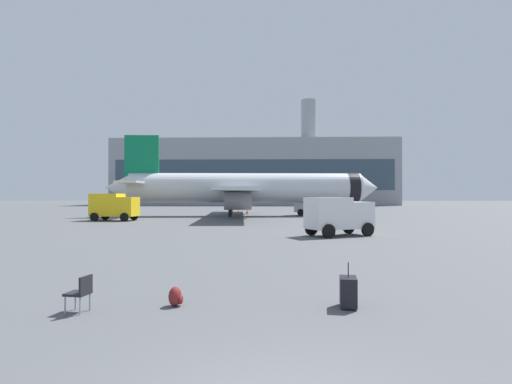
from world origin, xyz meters
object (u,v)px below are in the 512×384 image
object	(u,v)px
safety_cone_mid	(238,212)
fuel_truck	(316,202)
airplane_at_gate	(244,188)
safety_cone_near	(247,212)
service_truck	(114,206)
rolling_suitcase	(348,291)
gate_chair	(81,291)
traveller_backpack	(176,297)
cargo_van	(338,214)

from	to	relation	value
safety_cone_mid	fuel_truck	bearing A→B (deg)	-13.24
airplane_at_gate	safety_cone_near	distance (m)	7.05
service_truck	rolling_suitcase	xyz separation A→B (m)	(18.63, -34.34, -1.22)
airplane_at_gate	safety_cone_near	size ratio (longest dim) A/B	57.39
safety_cone_near	gate_chair	bearing A→B (deg)	-91.25
fuel_truck	rolling_suitcase	bearing A→B (deg)	-95.19
rolling_suitcase	safety_cone_near	bearing A→B (deg)	95.85
airplane_at_gate	traveller_backpack	size ratio (longest dim) A/B	74.49
service_truck	gate_chair	world-z (taller)	service_truck
gate_chair	rolling_suitcase	bearing A→B (deg)	5.80
service_truck	fuel_truck	distance (m)	26.00
safety_cone_near	gate_chair	size ratio (longest dim) A/B	0.72
airplane_at_gate	cargo_van	world-z (taller)	airplane_at_gate
service_truck	safety_cone_near	bearing A→B (deg)	50.97
airplane_at_gate	rolling_suitcase	bearing A→B (deg)	-83.25
traveller_backpack	gate_chair	distance (m)	2.21
traveller_backpack	fuel_truck	bearing A→B (deg)	79.70
fuel_truck	cargo_van	distance (m)	28.54
safety_cone_near	traveller_backpack	size ratio (longest dim) A/B	1.30
airplane_at_gate	service_truck	bearing A→B (deg)	-142.22
safety_cone_near	gate_chair	world-z (taller)	gate_chair
rolling_suitcase	traveller_backpack	size ratio (longest dim) A/B	2.29
traveller_backpack	rolling_suitcase	bearing A→B (deg)	0.17
service_truck	rolling_suitcase	bearing A→B (deg)	-61.52
service_truck	fuel_truck	world-z (taller)	fuel_truck
service_truck	cargo_van	xyz separation A→B (m)	(21.32, -16.14, -0.16)
fuel_truck	safety_cone_near	bearing A→B (deg)	156.07
fuel_truck	safety_cone_near	distance (m)	10.45
traveller_backpack	gate_chair	xyz separation A→B (m)	(-2.10, -0.63, 0.27)
safety_cone_near	traveller_backpack	bearing A→B (deg)	-88.91
safety_cone_near	traveller_backpack	distance (m)	50.91
airplane_at_gate	fuel_truck	xyz separation A→B (m)	(9.53, 2.01, -1.88)
service_truck	safety_cone_mid	world-z (taller)	service_truck
airplane_at_gate	safety_cone_near	world-z (taller)	airplane_at_gate
service_truck	safety_cone_mid	distance (m)	19.29
service_truck	gate_chair	bearing A→B (deg)	-70.65
service_truck	fuel_truck	size ratio (longest dim) A/B	0.82
service_truck	safety_cone_near	distance (m)	21.34
service_truck	safety_cone_near	size ratio (longest dim) A/B	8.07
service_truck	cargo_van	distance (m)	26.75
gate_chair	fuel_truck	bearing A→B (deg)	77.40
cargo_van	traveller_backpack	distance (m)	19.53
cargo_van	gate_chair	xyz separation A→B (m)	(-9.04, -18.85, -0.95)
rolling_suitcase	gate_chair	bearing A→B (deg)	-174.20
safety_cone_near	gate_chair	distance (m)	51.55
airplane_at_gate	safety_cone_mid	world-z (taller)	airplane_at_gate
cargo_van	safety_cone_mid	xyz separation A→B (m)	(-9.10, 31.00, -1.14)
cargo_van	safety_cone_near	distance (m)	33.65
cargo_van	rolling_suitcase	xyz separation A→B (m)	(-2.69, -18.20, -1.06)
rolling_suitcase	service_truck	bearing A→B (deg)	118.48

